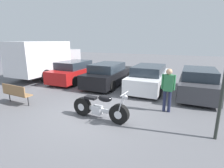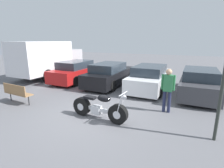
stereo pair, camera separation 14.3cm
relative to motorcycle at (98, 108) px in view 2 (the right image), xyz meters
name	(u,v)px [view 2 (the right image)]	position (x,y,z in m)	size (l,w,h in m)	color
ground_plane	(91,114)	(-0.46, 0.23, -0.43)	(60.00, 60.00, 0.00)	slate
motorcycle	(98,108)	(0.00, 0.00, 0.00)	(2.22, 0.62, 1.11)	black
parked_car_red	(77,71)	(-4.33, 4.71, 0.23)	(1.80, 4.43, 1.40)	red
parked_car_black	(110,75)	(-1.79, 4.62, 0.23)	(1.80, 4.43, 1.40)	black
parked_car_white	(150,78)	(0.74, 4.69, 0.23)	(1.80, 4.43, 1.40)	white
parked_car_dark_grey	(199,83)	(3.28, 4.60, 0.23)	(1.80, 4.43, 1.40)	#3D3D42
delivery_truck	(47,58)	(-7.01, 4.72, 1.04)	(2.31, 5.63, 2.68)	silver
park_bench	(17,92)	(-4.05, -0.17, 0.12)	(1.52, 0.49, 0.89)	#997047
person_standing	(168,87)	(2.12, 1.67, 0.61)	(0.52, 0.23, 1.73)	#232847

